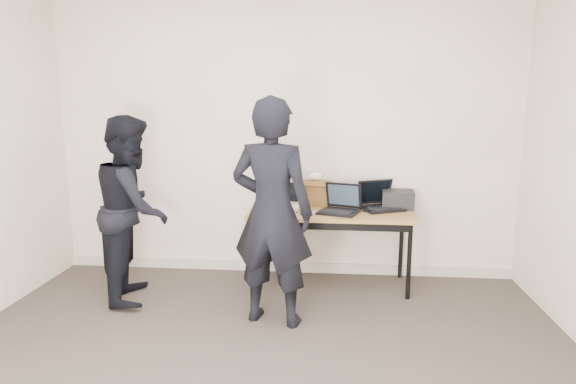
# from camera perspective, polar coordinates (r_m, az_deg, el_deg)

# --- Properties ---
(room) EXTENTS (4.60, 4.60, 2.80)m
(room) POSITION_cam_1_polar(r_m,az_deg,el_deg) (2.50, -5.64, 2.15)
(room) COLOR #3E352F
(room) RESTS_ON ground
(desk) EXTENTS (1.51, 0.66, 0.72)m
(desk) POSITION_cam_1_polar(r_m,az_deg,el_deg) (4.46, 5.07, -3.01)
(desk) COLOR olive
(desk) RESTS_ON ground
(laptop_beige) EXTENTS (0.41, 0.41, 0.27)m
(laptop_beige) POSITION_cam_1_polar(r_m,az_deg,el_deg) (4.46, -0.87, -1.47)
(laptop_beige) COLOR beige
(laptop_beige) RESTS_ON desk
(laptop_center) EXTENTS (0.42, 0.42, 0.26)m
(laptop_center) POSITION_cam_1_polar(r_m,az_deg,el_deg) (4.40, 6.19, -1.66)
(laptop_center) COLOR black
(laptop_center) RESTS_ON desk
(laptop_right) EXTENTS (0.47, 0.46, 0.27)m
(laptop_right) POSITION_cam_1_polar(r_m,az_deg,el_deg) (4.59, 10.73, -1.24)
(laptop_right) COLOR black
(laptop_right) RESTS_ON desk
(leather_satchel) EXTENTS (0.37, 0.21, 0.25)m
(leather_satchel) POSITION_cam_1_polar(r_m,az_deg,el_deg) (4.65, 2.90, -0.07)
(leather_satchel) COLOR brown
(leather_satchel) RESTS_ON desk
(tissue) EXTENTS (0.14, 0.12, 0.08)m
(tissue) POSITION_cam_1_polar(r_m,az_deg,el_deg) (4.62, 3.29, 1.84)
(tissue) COLOR white
(tissue) RESTS_ON leather_satchel
(equipment_box) EXTENTS (0.31, 0.27, 0.17)m
(equipment_box) POSITION_cam_1_polar(r_m,az_deg,el_deg) (4.66, 12.88, -0.84)
(equipment_box) COLOR black
(equipment_box) RESTS_ON desk
(power_brick) EXTENTS (0.09, 0.07, 0.03)m
(power_brick) POSITION_cam_1_polar(r_m,az_deg,el_deg) (4.29, 2.13, -2.51)
(power_brick) COLOR black
(power_brick) RESTS_ON desk
(cables) EXTENTS (1.16, 0.43, 0.01)m
(cables) POSITION_cam_1_polar(r_m,az_deg,el_deg) (4.45, 5.68, -2.23)
(cables) COLOR black
(cables) RESTS_ON desk
(person_typist) EXTENTS (0.72, 0.55, 1.76)m
(person_typist) POSITION_cam_1_polar(r_m,az_deg,el_deg) (3.67, -1.91, -2.48)
(person_typist) COLOR black
(person_typist) RESTS_ON ground
(person_observer) EXTENTS (0.78, 0.90, 1.60)m
(person_observer) POSITION_cam_1_polar(r_m,az_deg,el_deg) (4.38, -17.90, -1.86)
(person_observer) COLOR black
(person_observer) RESTS_ON ground
(baseboard) EXTENTS (4.50, 0.03, 0.10)m
(baseboard) POSITION_cam_1_polar(r_m,az_deg,el_deg) (4.98, -0.49, -8.83)
(baseboard) COLOR #C0B69F
(baseboard) RESTS_ON ground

